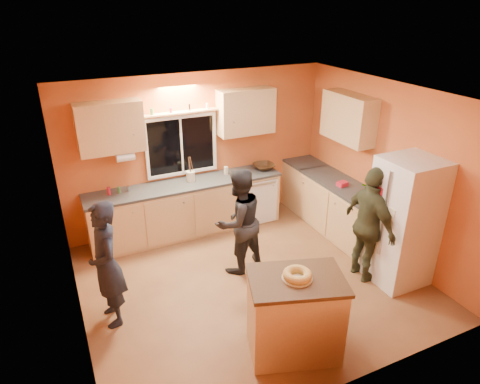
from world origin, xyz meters
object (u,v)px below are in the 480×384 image
person_left (107,265)px  person_right (370,225)px  refrigerator (404,222)px  person_center (239,221)px  island (295,315)px

person_left → person_right: person_right is taller
person_right → refrigerator: bearing=-115.4°
refrigerator → person_right: (-0.39, 0.22, -0.07)m
person_right → person_center: bearing=61.8°
island → person_center: (0.12, 1.71, 0.28)m
refrigerator → person_right: 0.45m
island → person_left: 2.24m
person_left → person_right: 3.44m
person_left → person_center: bearing=95.8°
person_left → person_right: bearing=75.5°
refrigerator → island: size_ratio=1.53×
island → person_right: (1.65, 0.77, 0.34)m
refrigerator → island: refrigerator is taller
person_left → person_right: (3.39, -0.61, 0.03)m
person_center → island: bearing=72.1°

